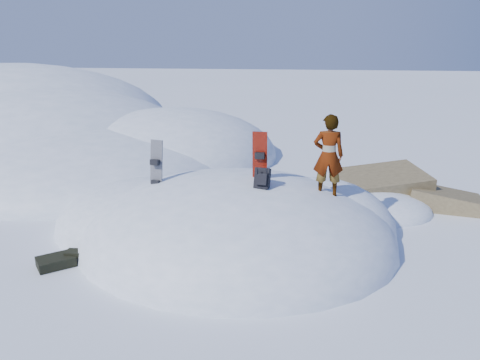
# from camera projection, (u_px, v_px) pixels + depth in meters

# --- Properties ---
(ground) EXTENTS (120.00, 120.00, 0.00)m
(ground) POSITION_uv_depth(u_px,v_px,m) (236.00, 242.00, 10.40)
(ground) COLOR white
(ground) RESTS_ON ground
(snow_mound) EXTENTS (8.00, 6.00, 3.00)m
(snow_mound) POSITION_uv_depth(u_px,v_px,m) (230.00, 237.00, 10.65)
(snow_mound) COLOR white
(snow_mound) RESTS_ON ground
(snow_ridge) EXTENTS (21.50, 18.50, 6.40)m
(snow_ridge) POSITION_uv_depth(u_px,v_px,m) (37.00, 139.00, 21.02)
(snow_ridge) COLOR white
(snow_ridge) RESTS_ON ground
(rock_outcrop) EXTENTS (4.68, 4.41, 1.68)m
(rock_outcrop) POSITION_uv_depth(u_px,v_px,m) (386.00, 203.00, 12.79)
(rock_outcrop) COLOR olive
(rock_outcrop) RESTS_ON ground
(snowboard_red) EXTENTS (0.32, 0.22, 1.67)m
(snowboard_red) POSITION_uv_depth(u_px,v_px,m) (260.00, 169.00, 9.93)
(snowboard_red) COLOR red
(snowboard_red) RESTS_ON snow_mound
(snowboard_dark) EXTENTS (0.34, 0.29, 1.55)m
(snowboard_dark) POSITION_uv_depth(u_px,v_px,m) (156.00, 175.00, 10.28)
(snowboard_dark) COLOR black
(snowboard_dark) RESTS_ON snow_mound
(backpack) EXTENTS (0.35, 0.41, 0.50)m
(backpack) POSITION_uv_depth(u_px,v_px,m) (262.00, 178.00, 9.41)
(backpack) COLOR black
(backpack) RESTS_ON snow_mound
(gear_pile) EXTENTS (0.94, 0.81, 0.25)m
(gear_pile) POSITION_uv_depth(u_px,v_px,m) (59.00, 260.00, 9.27)
(gear_pile) COLOR black
(gear_pile) RESTS_ON ground
(person) EXTENTS (0.63, 0.43, 1.71)m
(person) POSITION_uv_depth(u_px,v_px,m) (328.00, 156.00, 9.57)
(person) COLOR slate
(person) RESTS_ON snow_mound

